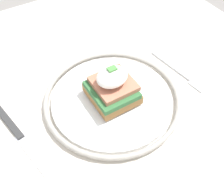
% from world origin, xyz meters
% --- Properties ---
extents(dining_table, '(0.85, 0.87, 0.76)m').
position_xyz_m(dining_table, '(0.00, 0.00, 0.63)').
color(dining_table, beige).
rests_on(dining_table, ground_plane).
extents(plate, '(0.26, 0.26, 0.02)m').
position_xyz_m(plate, '(-0.01, -0.01, 0.76)').
color(plate, white).
rests_on(plate, dining_table).
extents(sandwich, '(0.08, 0.09, 0.07)m').
position_xyz_m(sandwich, '(-0.01, -0.01, 0.80)').
color(sandwich, olive).
rests_on(sandwich, plate).
extents(fork, '(0.03, 0.15, 0.00)m').
position_xyz_m(fork, '(-0.18, -0.00, 0.76)').
color(fork, silver).
rests_on(fork, dining_table).
extents(knife, '(0.05, 0.20, 0.01)m').
position_xyz_m(knife, '(0.17, -0.03, 0.76)').
color(knife, '#2D2D2D').
rests_on(knife, dining_table).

